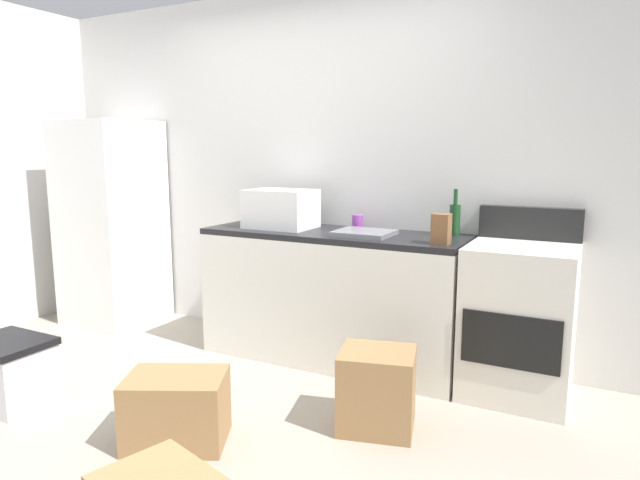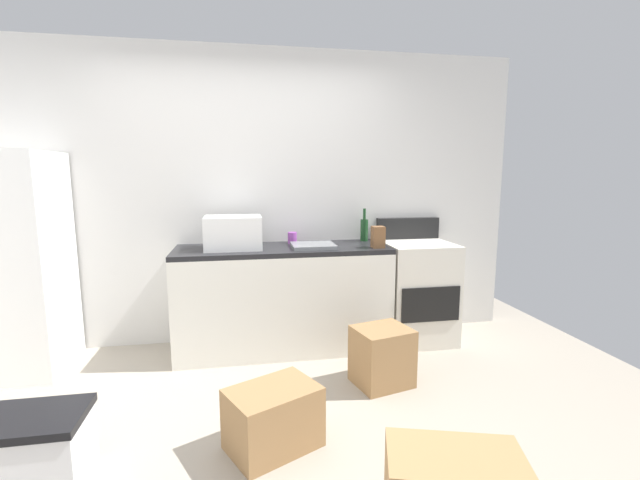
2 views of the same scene
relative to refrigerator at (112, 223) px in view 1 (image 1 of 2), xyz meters
name	(u,v)px [view 1 (image 1 of 2)]	position (x,y,z in m)	size (l,w,h in m)	color
ground_plane	(184,422)	(1.75, -1.15, -0.84)	(6.00, 6.00, 0.00)	#9E9384
wall_back	(318,170)	(1.75, 0.40, 0.46)	(5.00, 0.10, 2.60)	silver
kitchen_counter	(333,296)	(2.05, 0.05, -0.39)	(1.80, 0.60, 0.90)	silver
refrigerator	(112,223)	(0.00, 0.00, 0.00)	(0.68, 0.66, 1.68)	white
stove_oven	(519,318)	(3.27, 0.06, -0.37)	(0.60, 0.61, 1.10)	silver
microwave	(281,209)	(1.64, 0.04, 0.19)	(0.46, 0.34, 0.27)	white
sink_basin	(364,233)	(2.30, -0.01, 0.07)	(0.36, 0.32, 0.03)	slate
wine_bottle	(455,219)	(2.82, 0.25, 0.17)	(0.07, 0.07, 0.30)	#193F1E
coffee_mug	(358,222)	(2.15, 0.23, 0.11)	(0.08, 0.08, 0.10)	purple
knife_block	(441,229)	(2.83, -0.12, 0.15)	(0.10, 0.10, 0.18)	brown
cardboard_box_large	(177,409)	(1.86, -1.32, -0.67)	(0.48, 0.34, 0.35)	olive
cardboard_box_medium	(377,390)	(2.69, -0.72, -0.63)	(0.38, 0.33, 0.42)	olive
storage_bin	(9,371)	(0.71, -1.43, -0.65)	(0.46, 0.36, 0.38)	silver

